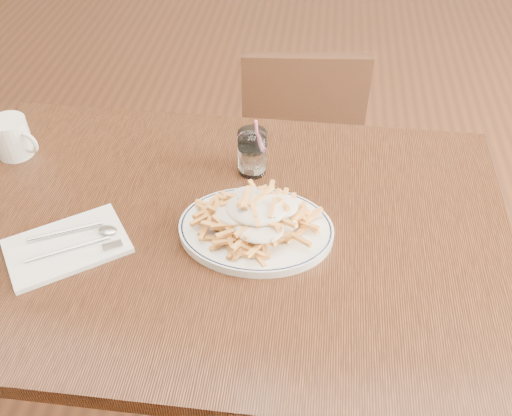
# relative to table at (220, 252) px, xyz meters

# --- Properties ---
(floor) EXTENTS (7.00, 7.00, 0.00)m
(floor) POSITION_rel_table_xyz_m (0.00, 0.00, -0.67)
(floor) COLOR black
(floor) RESTS_ON ground
(table) EXTENTS (1.20, 0.80, 0.75)m
(table) POSITION_rel_table_xyz_m (0.00, 0.00, 0.00)
(table) COLOR black
(table) RESTS_ON ground
(chair_far) EXTENTS (0.41, 0.41, 0.80)m
(chair_far) POSITION_rel_table_xyz_m (0.14, 0.74, -0.22)
(chair_far) COLOR black
(chair_far) RESTS_ON ground
(fries_plate) EXTENTS (0.33, 0.29, 0.02)m
(fries_plate) POSITION_rel_table_xyz_m (0.08, -0.01, 0.09)
(fries_plate) COLOR white
(fries_plate) RESTS_ON table
(loaded_fries) EXTENTS (0.25, 0.21, 0.07)m
(loaded_fries) POSITION_rel_table_xyz_m (0.08, -0.01, 0.14)
(loaded_fries) COLOR gold
(loaded_fries) RESTS_ON fries_plate
(napkin) EXTENTS (0.27, 0.25, 0.01)m
(napkin) POSITION_rel_table_xyz_m (-0.29, -0.10, 0.08)
(napkin) COLOR white
(napkin) RESTS_ON table
(cutlery) EXTENTS (0.19, 0.16, 0.01)m
(cutlery) POSITION_rel_table_xyz_m (-0.29, -0.09, 0.09)
(cutlery) COLOR silver
(cutlery) RESTS_ON napkin
(water_glass) EXTENTS (0.07, 0.07, 0.14)m
(water_glass) POSITION_rel_table_xyz_m (0.05, 0.19, 0.13)
(water_glass) COLOR white
(water_glass) RESTS_ON table
(coffee_mug) EXTENTS (0.12, 0.08, 0.09)m
(coffee_mug) POSITION_rel_table_xyz_m (-0.51, 0.18, 0.12)
(coffee_mug) COLOR white
(coffee_mug) RESTS_ON table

